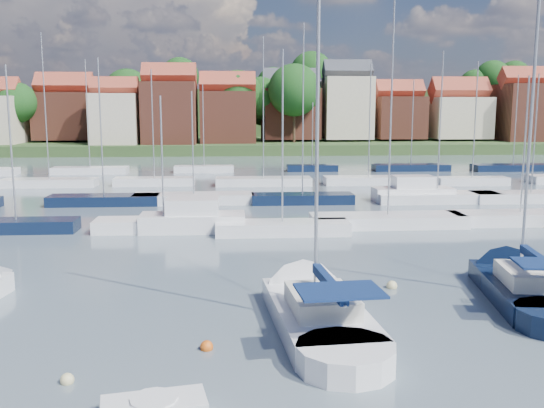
{
  "coord_description": "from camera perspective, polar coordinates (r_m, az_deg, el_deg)",
  "views": [
    {
      "loc": [
        -2.76,
        -20.37,
        8.32
      ],
      "look_at": [
        -0.37,
        14.0,
        2.77
      ],
      "focal_mm": 40.0,
      "sensor_mm": 36.0,
      "label": 1
    }
  ],
  "objects": [
    {
      "name": "ground",
      "position": [
        61.0,
        -1.35,
        1.31
      ],
      "size": [
        260.0,
        260.0,
        0.0
      ],
      "primitive_type": "plane",
      "color": "#4F5F6B",
      "rests_on": "ground"
    },
    {
      "name": "sailboat_centre",
      "position": [
        25.07,
        3.55,
        -9.4
      ],
      "size": [
        4.23,
        12.57,
        16.74
      ],
      "rotation": [
        0.0,
        0.0,
        1.65
      ],
      "color": "white",
      "rests_on": "ground"
    },
    {
      "name": "sailboat_navy",
      "position": [
        30.05,
        21.79,
        -6.89
      ],
      "size": [
        4.75,
        11.79,
        15.89
      ],
      "rotation": [
        0.0,
        0.0,
        1.42
      ],
      "color": "black",
      "rests_on": "ground"
    },
    {
      "name": "tender",
      "position": [
        17.63,
        -11.04,
        -18.33
      ],
      "size": [
        3.0,
        1.8,
        0.61
      ],
      "rotation": [
        0.0,
        0.0,
        0.18
      ],
      "color": "white",
      "rests_on": "ground"
    },
    {
      "name": "buoy_b",
      "position": [
        20.2,
        -18.71,
        -15.68
      ],
      "size": [
        0.43,
        0.43,
        0.43
      ],
      "primitive_type": "sphere",
      "color": "beige",
      "rests_on": "ground"
    },
    {
      "name": "buoy_c",
      "position": [
        21.69,
        -6.17,
        -13.46
      ],
      "size": [
        0.46,
        0.46,
        0.46
      ],
      "primitive_type": "sphere",
      "color": "#D85914",
      "rests_on": "ground"
    },
    {
      "name": "buoy_d",
      "position": [
        21.13,
        8.39,
        -14.14
      ],
      "size": [
        0.43,
        0.43,
        0.43
      ],
      "primitive_type": "sphere",
      "color": "beige",
      "rests_on": "ground"
    },
    {
      "name": "buoy_e",
      "position": [
        28.89,
        11.2,
        -7.77
      ],
      "size": [
        0.5,
        0.5,
        0.5
      ],
      "primitive_type": "sphere",
      "color": "beige",
      "rests_on": "ground"
    },
    {
      "name": "marina_field",
      "position": [
        56.27,
        0.82,
        1.09
      ],
      "size": [
        79.62,
        41.41,
        15.93
      ],
      "color": "white",
      "rests_on": "ground"
    },
    {
      "name": "far_shore_town",
      "position": [
        153.16,
        -2.13,
        7.76
      ],
      "size": [
        212.46,
        90.0,
        22.27
      ],
      "color": "#364C26",
      "rests_on": "ground"
    }
  ]
}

